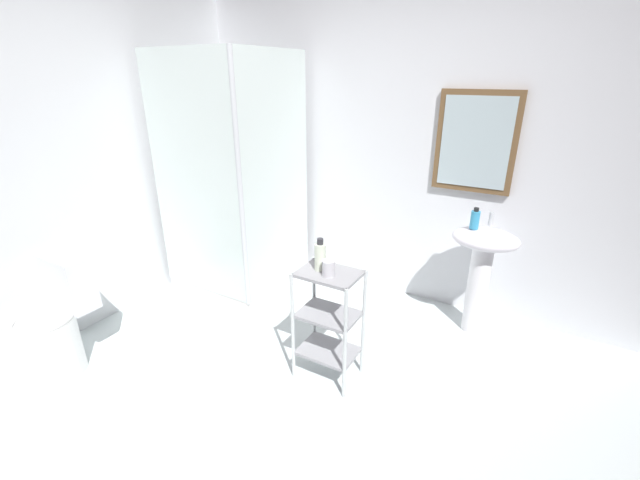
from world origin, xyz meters
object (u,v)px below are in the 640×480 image
at_px(toilet, 53,328).
at_px(hand_soap_bottle, 475,219).
at_px(lotion_bottle_white, 320,256).
at_px(rinse_cup, 329,268).
at_px(storage_cart, 328,316).
at_px(shower_stall, 240,239).
at_px(pedestal_sink, 482,260).

distance_m(toilet, hand_soap_bottle, 2.89).
xyz_separation_m(toilet, lotion_bottle_white, (1.49, 0.84, 0.51)).
bearing_deg(toilet, rinse_cup, 26.81).
relative_size(hand_soap_bottle, rinse_cup, 1.61).
xyz_separation_m(toilet, storage_cart, (1.55, 0.83, 0.12)).
bearing_deg(hand_soap_bottle, toilet, -140.06).
xyz_separation_m(shower_stall, toilet, (-0.30, -1.49, -0.15)).
distance_m(toilet, rinse_cup, 1.82).
xyz_separation_m(shower_stall, lotion_bottle_white, (1.19, -0.65, 0.36)).
height_order(toilet, rinse_cup, rinse_cup).
bearing_deg(lotion_bottle_white, rinse_cup, -28.63).
bearing_deg(storage_cart, lotion_bottle_white, 173.56).
height_order(pedestal_sink, storage_cart, pedestal_sink).
bearing_deg(storage_cart, toilet, -151.86).
bearing_deg(toilet, pedestal_sink, 38.96).
bearing_deg(storage_cart, rinse_cup, -64.62).
relative_size(shower_stall, toilet, 2.63).
distance_m(pedestal_sink, toilet, 2.92).
bearing_deg(storage_cart, pedestal_sink, 54.63).
relative_size(pedestal_sink, toilet, 1.07).
relative_size(pedestal_sink, hand_soap_bottle, 5.32).
bearing_deg(toilet, storage_cart, 28.14).
height_order(shower_stall, toilet, shower_stall).
height_order(toilet, lotion_bottle_white, lotion_bottle_white).
relative_size(shower_stall, lotion_bottle_white, 10.07).
bearing_deg(rinse_cup, storage_cart, 115.38).
bearing_deg(shower_stall, lotion_bottle_white, -28.73).
xyz_separation_m(shower_stall, rinse_cup, (1.27, -0.70, 0.32)).
bearing_deg(hand_soap_bottle, rinse_cup, -120.46).
xyz_separation_m(shower_stall, storage_cart, (1.25, -0.66, -0.03)).
distance_m(shower_stall, storage_cart, 1.42).
bearing_deg(hand_soap_bottle, storage_cart, -122.11).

